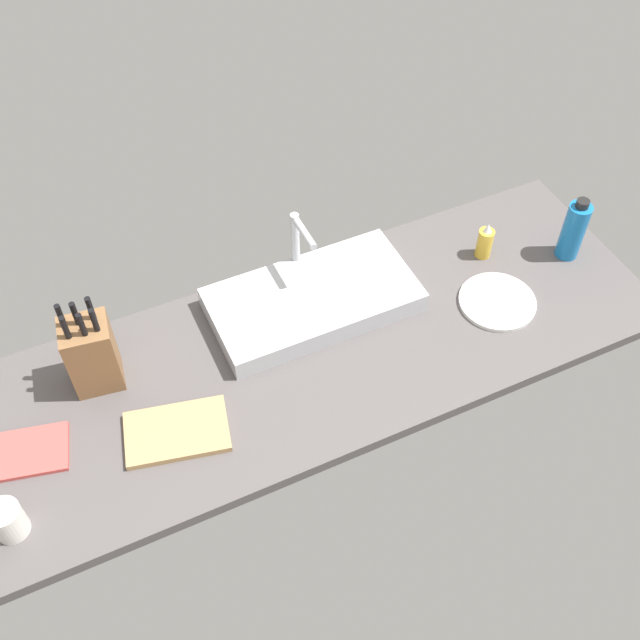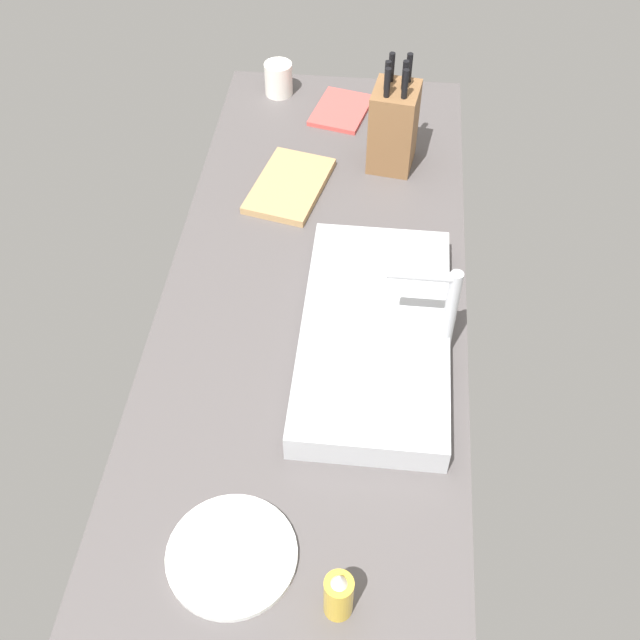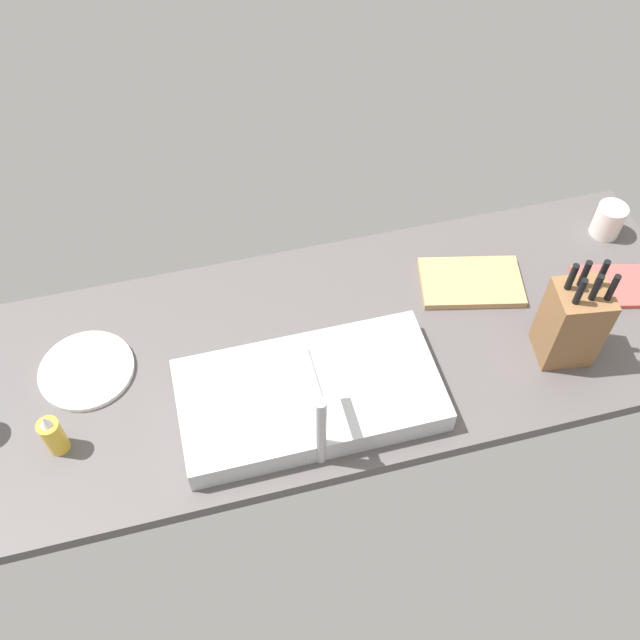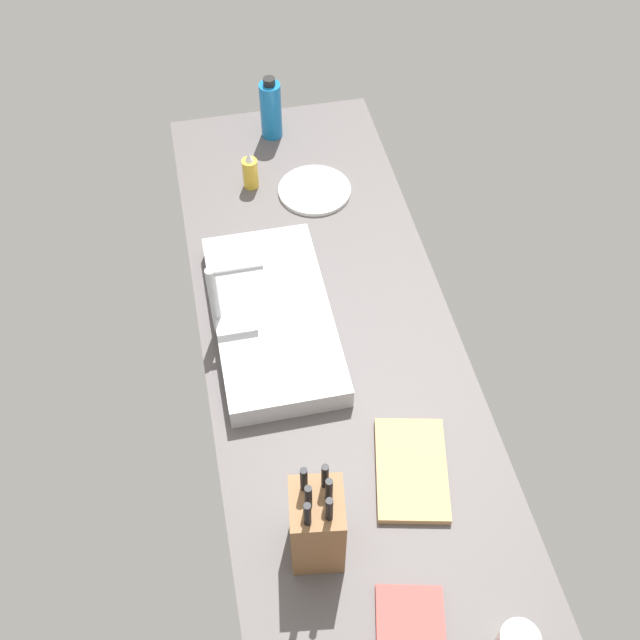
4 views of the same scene
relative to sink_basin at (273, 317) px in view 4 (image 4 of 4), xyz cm
name	(u,v)px [view 4 (image 4 of 4)]	position (x,y,z in cm)	size (l,w,h in cm)	color
countertop_slab	(328,334)	(-4.41, -13.32, -4.84)	(185.25, 63.75, 3.50)	#514C4C
sink_basin	(273,317)	(0.00, 0.00, 0.00)	(55.75, 28.58, 6.18)	#B7BABF
faucet	(220,294)	(1.21, 11.95, 10.30)	(5.50, 13.50, 22.44)	#B7BABF
knife_block	(317,524)	(-59.08, 0.76, 7.71)	(13.05, 11.99, 27.71)	brown
cutting_board	(411,469)	(-46.57, -22.90, -2.19)	(24.71, 15.43, 1.80)	tan
soap_bottle	(250,172)	(53.20, -2.48, 2.06)	(4.53, 4.53, 12.09)	gold
water_bottle	(271,109)	(75.55, -12.48, 6.34)	(6.57, 6.57, 20.34)	#1970B7
dinner_plate	(315,190)	(46.67, -20.20, -2.49)	(21.25, 21.25, 1.20)	white
dish_towel	(409,633)	(-79.74, -13.03, -2.49)	(17.84, 13.20, 1.20)	#CC4C47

